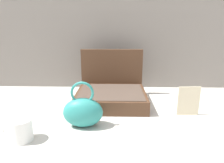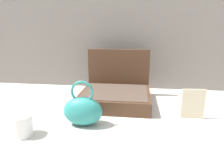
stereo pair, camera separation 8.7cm
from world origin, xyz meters
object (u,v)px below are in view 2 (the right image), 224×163
at_px(teal_pouch_handbag, 83,110).
at_px(info_card_left, 193,104).
at_px(open_suitcase, 116,92).
at_px(coffee_mug, 22,125).

height_order(teal_pouch_handbag, info_card_left, teal_pouch_handbag).
bearing_deg(teal_pouch_handbag, open_suitcase, 69.31).
distance_m(open_suitcase, teal_pouch_handbag, 0.33).
height_order(open_suitcase, coffee_mug, open_suitcase).
bearing_deg(teal_pouch_handbag, coffee_mug, -151.73).
distance_m(open_suitcase, coffee_mug, 0.54).
bearing_deg(info_card_left, teal_pouch_handbag, -168.63).
distance_m(teal_pouch_handbag, coffee_mug, 0.25).
bearing_deg(info_card_left, coffee_mug, -164.14).
xyz_separation_m(open_suitcase, coffee_mug, (-0.34, -0.43, -0.02)).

